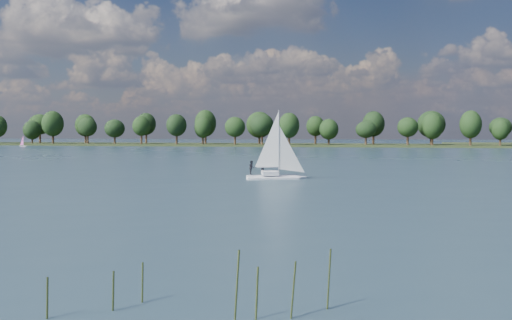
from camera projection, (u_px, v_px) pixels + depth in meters
The scene contains 5 objects.
ground at pixel (289, 157), 125.31m from camera, with size 700.00×700.00×0.00m, color #233342.
far_shore at pixel (331, 146), 234.64m from camera, with size 660.00×40.00×1.50m, color black.
sailboat at pixel (273, 159), 66.16m from camera, with size 6.60×4.13×8.43m.
dinghy_pink at pixel (23, 144), 228.09m from camera, with size 2.84×1.20×4.48m.
treeline at pixel (302, 127), 233.05m from camera, with size 562.22×73.52×17.53m.
Camera 1 is at (19.41, -23.90, 5.40)m, focal length 40.00 mm.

